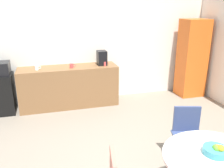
{
  "coord_description": "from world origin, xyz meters",
  "views": [
    {
      "loc": [
        -0.88,
        -2.51,
        2.21
      ],
      "look_at": [
        0.12,
        1.12,
        0.95
      ],
      "focal_mm": 38.59,
      "sensor_mm": 36.0,
      "label": 1
    }
  ],
  "objects_px": {
    "mug_white": "(105,64)",
    "mug_green": "(72,66)",
    "chair_navy": "(188,129)",
    "locker_cabinet": "(192,58)",
    "mini_fridge": "(1,94)",
    "mug_red": "(37,68)",
    "fruit_bowl": "(216,150)",
    "coffee_maker": "(102,58)"
  },
  "relations": [
    {
      "from": "mug_white",
      "to": "mug_green",
      "type": "distance_m",
      "value": 0.73
    },
    {
      "from": "mug_green",
      "to": "chair_navy",
      "type": "bearing_deg",
      "value": -61.05
    },
    {
      "from": "locker_cabinet",
      "to": "mug_white",
      "type": "distance_m",
      "value": 2.2
    },
    {
      "from": "mini_fridge",
      "to": "mug_green",
      "type": "bearing_deg",
      "value": -3.73
    },
    {
      "from": "mug_green",
      "to": "mug_red",
      "type": "distance_m",
      "value": 0.72
    },
    {
      "from": "fruit_bowl",
      "to": "mug_green",
      "type": "height_order",
      "value": "mug_green"
    },
    {
      "from": "chair_navy",
      "to": "mug_green",
      "type": "height_order",
      "value": "mug_green"
    },
    {
      "from": "mug_green",
      "to": "coffee_maker",
      "type": "bearing_deg",
      "value": 8.06
    },
    {
      "from": "mug_red",
      "to": "coffee_maker",
      "type": "height_order",
      "value": "coffee_maker"
    },
    {
      "from": "locker_cabinet",
      "to": "mug_white",
      "type": "height_order",
      "value": "locker_cabinet"
    },
    {
      "from": "mug_white",
      "to": "coffee_maker",
      "type": "relative_size",
      "value": 0.4
    },
    {
      "from": "mini_fridge",
      "to": "chair_navy",
      "type": "bearing_deg",
      "value": -41.68
    },
    {
      "from": "coffee_maker",
      "to": "chair_navy",
      "type": "bearing_deg",
      "value": -75.45
    },
    {
      "from": "fruit_bowl",
      "to": "coffee_maker",
      "type": "height_order",
      "value": "coffee_maker"
    },
    {
      "from": "locker_cabinet",
      "to": "chair_navy",
      "type": "distance_m",
      "value": 2.93
    },
    {
      "from": "mug_green",
      "to": "locker_cabinet",
      "type": "bearing_deg",
      "value": -0.05
    },
    {
      "from": "chair_navy",
      "to": "mug_red",
      "type": "bearing_deg",
      "value": 130.09
    },
    {
      "from": "locker_cabinet",
      "to": "mini_fridge",
      "type": "bearing_deg",
      "value": 178.71
    },
    {
      "from": "mini_fridge",
      "to": "mug_green",
      "type": "relative_size",
      "value": 6.45
    },
    {
      "from": "fruit_bowl",
      "to": "mug_red",
      "type": "relative_size",
      "value": 2.0
    },
    {
      "from": "mug_red",
      "to": "coffee_maker",
      "type": "xyz_separation_m",
      "value": [
        1.4,
        0.08,
        0.11
      ]
    },
    {
      "from": "mini_fridge",
      "to": "mug_red",
      "type": "xyz_separation_m",
      "value": [
        0.78,
        -0.08,
        0.53
      ]
    },
    {
      "from": "chair_navy",
      "to": "mug_white",
      "type": "height_order",
      "value": "mug_white"
    },
    {
      "from": "mug_red",
      "to": "coffee_maker",
      "type": "bearing_deg",
      "value": 3.21
    },
    {
      "from": "locker_cabinet",
      "to": "chair_navy",
      "type": "height_order",
      "value": "locker_cabinet"
    },
    {
      "from": "coffee_maker",
      "to": "mug_green",
      "type": "bearing_deg",
      "value": -171.94
    },
    {
      "from": "fruit_bowl",
      "to": "mug_green",
      "type": "relative_size",
      "value": 2.0
    },
    {
      "from": "mug_green",
      "to": "mug_red",
      "type": "xyz_separation_m",
      "value": [
        -0.72,
        0.02,
        0.0
      ]
    },
    {
      "from": "locker_cabinet",
      "to": "coffee_maker",
      "type": "distance_m",
      "value": 2.25
    },
    {
      "from": "chair_navy",
      "to": "mug_white",
      "type": "relative_size",
      "value": 6.43
    },
    {
      "from": "mug_red",
      "to": "mug_white",
      "type": "bearing_deg",
      "value": -0.38
    },
    {
      "from": "chair_navy",
      "to": "mini_fridge",
      "type": "bearing_deg",
      "value": 138.32
    },
    {
      "from": "mug_white",
      "to": "locker_cabinet",
      "type": "bearing_deg",
      "value": -0.31
    },
    {
      "from": "fruit_bowl",
      "to": "coffee_maker",
      "type": "xyz_separation_m",
      "value": [
        -0.41,
        3.4,
        0.28
      ]
    },
    {
      "from": "locker_cabinet",
      "to": "mug_red",
      "type": "bearing_deg",
      "value": 179.66
    },
    {
      "from": "fruit_bowl",
      "to": "coffee_maker",
      "type": "distance_m",
      "value": 3.43
    },
    {
      "from": "chair_navy",
      "to": "coffee_maker",
      "type": "bearing_deg",
      "value": 104.55
    },
    {
      "from": "mini_fridge",
      "to": "locker_cabinet",
      "type": "distance_m",
      "value": 4.46
    },
    {
      "from": "mug_white",
      "to": "mug_red",
      "type": "xyz_separation_m",
      "value": [
        -1.45,
        0.01,
        0.0
      ]
    },
    {
      "from": "mini_fridge",
      "to": "mug_red",
      "type": "relative_size",
      "value": 6.45
    },
    {
      "from": "locker_cabinet",
      "to": "mug_white",
      "type": "bearing_deg",
      "value": 179.69
    },
    {
      "from": "mug_white",
      "to": "mug_red",
      "type": "bearing_deg",
      "value": 179.62
    }
  ]
}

